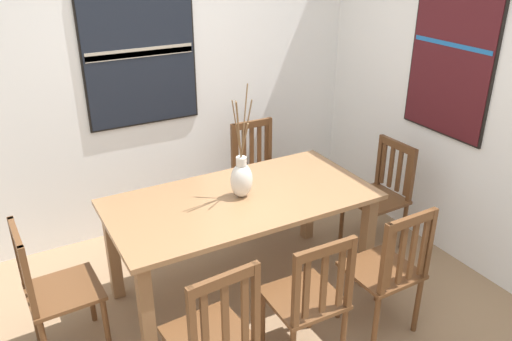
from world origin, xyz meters
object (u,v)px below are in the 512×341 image
(chair_2, at_px, (53,289))
(centerpiece_vase, at_px, (242,178))
(chair_0, at_px, (309,299))
(chair_1, at_px, (214,336))
(chair_4, at_px, (381,193))
(chair_3, at_px, (388,269))
(dining_table, at_px, (242,211))
(painting_on_side_wall, at_px, (452,57))
(chair_5, at_px, (258,173))
(painting_on_back_wall, at_px, (140,54))

(chair_2, bearing_deg, centerpiece_vase, 0.23)
(centerpiece_vase, height_order, chair_2, centerpiece_vase)
(chair_0, xyz_separation_m, chair_2, (-1.30, 0.82, 0.01))
(chair_1, xyz_separation_m, chair_4, (1.90, 0.85, -0.01))
(chair_3, bearing_deg, dining_table, 126.61)
(painting_on_side_wall, bearing_deg, chair_5, 138.96)
(centerpiece_vase, bearing_deg, painting_on_side_wall, -5.05)
(chair_5, xyz_separation_m, painting_on_side_wall, (1.11, -0.97, 1.09))
(dining_table, height_order, chair_2, chair_2)
(chair_1, bearing_deg, painting_on_back_wall, 80.37)
(chair_3, bearing_deg, painting_on_side_wall, 32.37)
(dining_table, bearing_deg, chair_1, -125.85)
(centerpiece_vase, distance_m, painting_on_side_wall, 1.83)
(chair_2, distance_m, chair_4, 2.58)
(chair_0, bearing_deg, chair_5, 70.67)
(chair_2, relative_size, painting_on_back_wall, 0.79)
(dining_table, height_order, centerpiece_vase, centerpiece_vase)
(chair_3, distance_m, painting_on_side_wall, 1.69)
(painting_on_back_wall, bearing_deg, chair_4, -38.53)
(chair_1, height_order, painting_on_back_wall, painting_on_back_wall)
(chair_0, bearing_deg, painting_on_back_wall, 97.50)
(chair_4, xyz_separation_m, painting_on_side_wall, (0.41, -0.15, 1.11))
(chair_4, distance_m, chair_5, 1.08)
(chair_2, distance_m, painting_on_back_wall, 1.93)
(chair_1, bearing_deg, chair_4, 24.03)
(dining_table, relative_size, chair_2, 1.98)
(chair_5, bearing_deg, painting_on_back_wall, 153.72)
(centerpiece_vase, xyz_separation_m, painting_on_side_wall, (1.70, -0.15, 0.66))
(chair_1, bearing_deg, chair_0, 2.21)
(painting_on_back_wall, bearing_deg, chair_3, -67.27)
(centerpiece_vase, height_order, painting_on_side_wall, painting_on_side_wall)
(chair_2, bearing_deg, chair_4, 0.15)
(dining_table, bearing_deg, chair_4, 0.48)
(dining_table, height_order, chair_1, chair_1)
(chair_1, height_order, chair_2, chair_1)
(chair_4, relative_size, chair_5, 0.97)
(chair_0, bearing_deg, painting_on_side_wall, 21.74)
(chair_1, xyz_separation_m, chair_3, (1.22, 0.01, -0.00))
(centerpiece_vase, bearing_deg, painting_on_back_wall, 101.86)
(chair_3, distance_m, chair_5, 1.66)
(chair_1, distance_m, chair_5, 2.05)
(chair_3, bearing_deg, painting_on_back_wall, 112.73)
(centerpiece_vase, relative_size, chair_4, 0.86)
(chair_1, relative_size, chair_5, 1.03)
(chair_2, xyz_separation_m, painting_on_side_wall, (2.99, -0.14, 1.10))
(chair_0, height_order, chair_1, chair_1)
(dining_table, relative_size, painting_on_back_wall, 1.57)
(chair_3, bearing_deg, centerpiece_vase, 125.97)
(centerpiece_vase, bearing_deg, chair_3, -54.03)
(painting_on_back_wall, bearing_deg, chair_2, -129.75)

